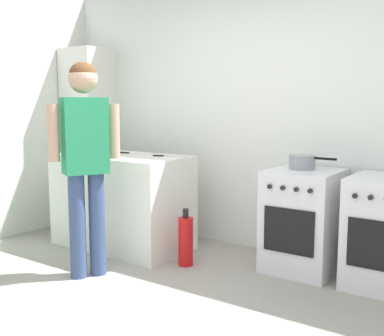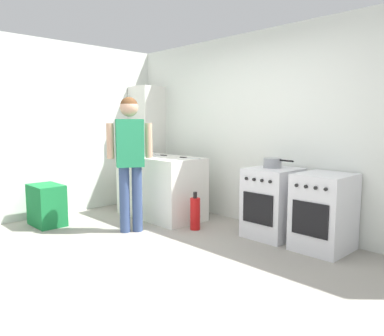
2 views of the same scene
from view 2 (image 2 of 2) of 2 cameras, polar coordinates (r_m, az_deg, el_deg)
name	(u,v)px [view 2 (image 2 of 2)]	position (r m, az deg, el deg)	size (l,w,h in m)	color
ground_plane	(153,261)	(3.93, -5.93, -13.98)	(8.00, 8.00, 0.00)	gray
back_wall	(268,130)	(5.10, 11.53, 5.71)	(6.00, 0.10, 2.60)	silver
side_wall_left	(69,129)	(6.11, -18.24, 5.70)	(0.10, 3.10, 2.60)	silver
counter_unit	(161,187)	(5.56, -4.76, -2.88)	(1.30, 0.70, 0.90)	silver
oven_left	(273,203)	(4.70, 12.18, -5.17)	(0.56, 0.62, 0.85)	silver
oven_right	(324,212)	(4.37, 19.45, -6.34)	(0.54, 0.62, 0.85)	silver
pot	(273,163)	(4.67, 12.17, 0.77)	(0.40, 0.22, 0.12)	gray
knife_chef	(154,155)	(5.67, -5.86, 1.94)	(0.31, 0.05, 0.01)	silver
knife_bread	(189,158)	(5.25, -0.41, 1.55)	(0.35, 0.10, 0.01)	silver
knife_utility	(161,155)	(5.70, -4.77, 1.98)	(0.25, 0.07, 0.01)	silver
person	(130,151)	(4.78, -9.44, 2.51)	(0.34, 0.51, 1.71)	#384C7A
fire_extinguisher	(195,213)	(4.93, 0.48, -6.92)	(0.13, 0.13, 0.50)	red
recycling_crate_lower	(47,215)	(5.52, -21.20, -6.71)	(0.52, 0.36, 0.28)	#197238
recycling_crate_upper	(46,195)	(5.46, -21.33, -3.85)	(0.52, 0.36, 0.28)	#197238
larder_cabinet	(148,145)	(6.53, -6.79, 3.45)	(0.48, 0.44, 2.00)	silver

